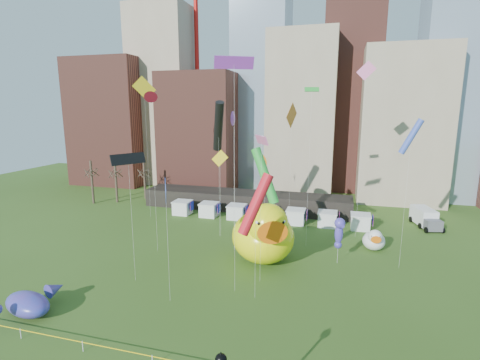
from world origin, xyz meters
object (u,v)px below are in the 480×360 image
(big_duck, at_px, (264,234))
(seahorse_green, at_px, (283,229))
(small_duck, at_px, (374,240))
(box_truck, at_px, (425,217))
(seahorse_purple, at_px, (339,231))
(whale_inflatable, at_px, (30,303))

(big_duck, height_order, seahorse_green, big_duck)
(small_duck, bearing_deg, seahorse_green, -150.92)
(big_duck, xyz_separation_m, box_truck, (21.88, 20.33, -2.23))
(seahorse_purple, bearing_deg, seahorse_green, 169.34)
(small_duck, bearing_deg, seahorse_purple, -130.90)
(whale_inflatable, bearing_deg, seahorse_green, 55.67)
(small_duck, distance_m, whale_inflatable, 39.94)
(small_duck, xyz_separation_m, whale_inflatable, (-31.60, -24.42, -0.35))
(seahorse_purple, xyz_separation_m, whale_inflatable, (-27.03, -18.84, -3.10))
(small_duck, xyz_separation_m, box_truck, (8.62, 12.60, 0.03))
(small_duck, relative_size, box_truck, 0.57)
(box_truck, bearing_deg, seahorse_green, -149.42)
(whale_inflatable, bearing_deg, small_duck, 52.32)
(big_duck, bearing_deg, seahorse_green, 4.69)
(seahorse_green, distance_m, whale_inflatable, 27.28)
(whale_inflatable, bearing_deg, box_truck, 57.25)
(seahorse_purple, relative_size, whale_inflatable, 0.86)
(big_duck, distance_m, seahorse_green, 2.42)
(whale_inflatable, bearing_deg, seahorse_purple, 49.50)
(small_duck, height_order, whale_inflatable, small_duck)
(seahorse_purple, height_order, box_truck, seahorse_purple)
(big_duck, xyz_separation_m, seahorse_purple, (8.70, 2.14, 0.49))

